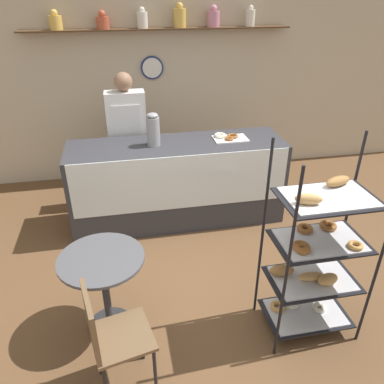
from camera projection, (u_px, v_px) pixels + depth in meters
ground_plane at (202, 294)px, 3.46m from camera, size 14.00×14.00×0.00m
back_wall at (160, 79)px, 5.14m from camera, size 10.00×0.30×2.70m
display_counter at (178, 182)px, 4.37m from camera, size 2.43×0.72×0.97m
pastry_rack at (314, 258)px, 2.82m from camera, size 0.72×0.48×1.60m
person_worker at (128, 136)px, 4.53m from camera, size 0.46×0.23×1.65m
cafe_table at (104, 276)px, 2.88m from camera, size 0.65×0.65×0.71m
cafe_chair at (108, 333)px, 2.37m from camera, size 0.45×0.45×0.90m
coffee_carafe at (153, 130)px, 4.01m from camera, size 0.14×0.14×0.36m
donut_tray_counter at (228, 137)px, 4.26m from camera, size 0.38×0.26×0.05m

